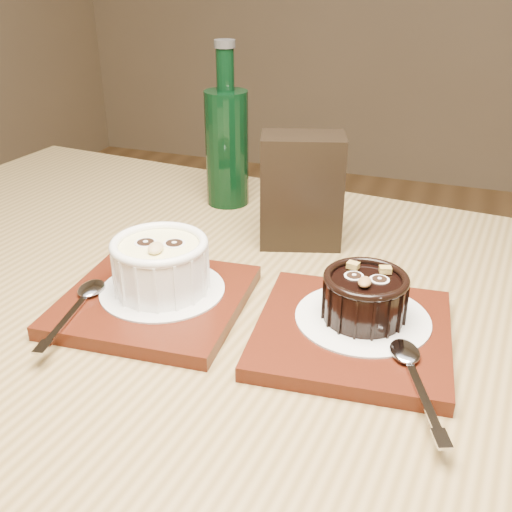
{
  "coord_description": "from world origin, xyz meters",
  "views": [
    {
      "loc": [
        0.14,
        -0.65,
        1.08
      ],
      "look_at": [
        -0.04,
        -0.16,
        0.81
      ],
      "focal_mm": 42.0,
      "sensor_mm": 36.0,
      "label": 1
    }
  ],
  "objects": [
    {
      "name": "green_bottle",
      "position": [
        -0.19,
        0.12,
        0.84
      ],
      "size": [
        0.06,
        0.06,
        0.23
      ],
      "color": "black",
      "rests_on": "table"
    },
    {
      "name": "tray_left",
      "position": [
        -0.14,
        -0.18,
        0.76
      ],
      "size": [
        0.19,
        0.19,
        0.01
      ],
      "primitive_type": "cube",
      "rotation": [
        0.0,
        0.0,
        0.08
      ],
      "color": "#4B190C",
      "rests_on": "table"
    },
    {
      "name": "spoon_left",
      "position": [
        -0.2,
        -0.23,
        0.77
      ],
      "size": [
        0.05,
        0.14,
        0.01
      ],
      "primitive_type": null,
      "rotation": [
        0.0,
        0.0,
        0.18
      ],
      "color": "#B4B6BD",
      "rests_on": "tray_left"
    },
    {
      "name": "doily_left",
      "position": [
        -0.14,
        -0.17,
        0.77
      ],
      "size": [
        0.13,
        0.13,
        0.0
      ],
      "primitive_type": "cylinder",
      "color": "white",
      "rests_on": "tray_left"
    },
    {
      "name": "doily_right",
      "position": [
        0.07,
        -0.15,
        0.77
      ],
      "size": [
        0.13,
        0.13,
        0.0
      ],
      "primitive_type": "cylinder",
      "color": "white",
      "rests_on": "tray_right"
    },
    {
      "name": "spoon_right",
      "position": [
        0.13,
        -0.23,
        0.77
      ],
      "size": [
        0.07,
        0.13,
        0.01
      ],
      "primitive_type": null,
      "rotation": [
        0.0,
        0.0,
        0.38
      ],
      "color": "#B4B6BD",
      "rests_on": "tray_right"
    },
    {
      "name": "table",
      "position": [
        -0.06,
        -0.18,
        0.66
      ],
      "size": [
        1.27,
        0.91,
        0.75
      ],
      "rotation": [
        0.0,
        0.0,
        -0.09
      ],
      "color": "brown",
      "rests_on": "ground"
    },
    {
      "name": "ramekin_white",
      "position": [
        -0.14,
        -0.17,
        0.8
      ],
      "size": [
        0.1,
        0.1,
        0.06
      ],
      "rotation": [
        0.0,
        0.0,
        0.28
      ],
      "color": "white",
      "rests_on": "doily_left"
    },
    {
      "name": "tray_right",
      "position": [
        0.06,
        -0.17,
        0.76
      ],
      "size": [
        0.2,
        0.2,
        0.01
      ],
      "primitive_type": "cube",
      "rotation": [
        0.0,
        0.0,
        0.1
      ],
      "color": "#4B190C",
      "rests_on": "table"
    },
    {
      "name": "condiment_stand",
      "position": [
        -0.05,
        0.02,
        0.82
      ],
      "size": [
        0.11,
        0.09,
        0.14
      ],
      "primitive_type": "cube",
      "rotation": [
        0.0,
        0.0,
        0.3
      ],
      "color": "black",
      "rests_on": "table"
    },
    {
      "name": "ramekin_dark",
      "position": [
        0.07,
        -0.15,
        0.79
      ],
      "size": [
        0.08,
        0.08,
        0.05
      ],
      "rotation": [
        0.0,
        0.0,
        0.05
      ],
      "color": "black",
      "rests_on": "doily_right"
    }
  ]
}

